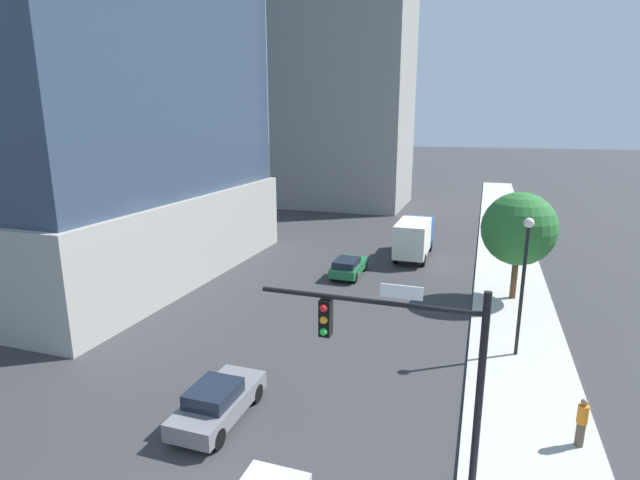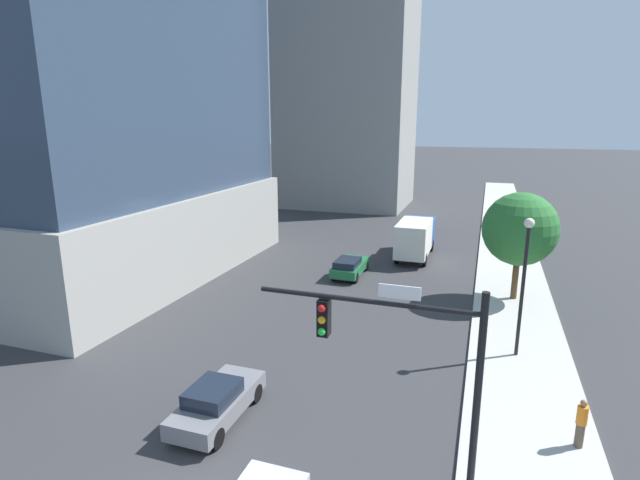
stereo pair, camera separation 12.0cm
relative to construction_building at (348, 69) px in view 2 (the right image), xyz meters
name	(u,v)px [view 2 (the right image)]	position (x,y,z in m)	size (l,w,h in m)	color
sidewalk	(514,305)	(19.11, -31.51, -16.61)	(4.48, 120.00, 0.15)	#B2AFA8
construction_building	(348,69)	(0.00, 0.00, 0.00)	(21.87, 17.58, 37.47)	gray
traffic_light_pole	(405,355)	(15.39, -48.73, -12.14)	(6.12, 0.48, 6.38)	black
street_lamp	(525,268)	(18.94, -38.31, -12.42)	(0.44, 0.44, 6.38)	black
street_tree	(520,229)	(19.11, -30.49, -12.28)	(4.30, 4.30, 6.42)	brown
car_gray	(217,401)	(8.48, -46.96, -15.95)	(1.79, 4.32, 1.48)	slate
car_green	(350,266)	(8.48, -29.10, -15.98)	(1.78, 4.21, 1.36)	#1E6638
box_truck	(415,236)	(12.08, -22.89, -14.94)	(2.32, 6.73, 3.06)	#1E4799
pedestrian_orange_shirt	(581,423)	(20.59, -44.62, -15.67)	(0.34, 0.34, 1.70)	brown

